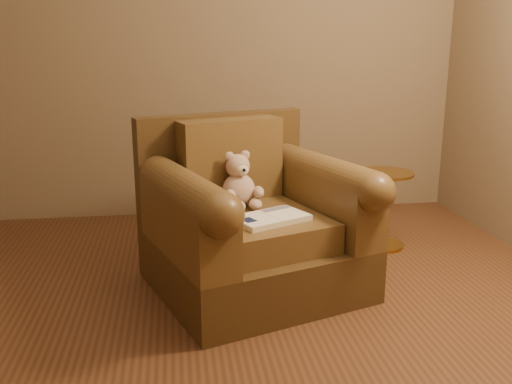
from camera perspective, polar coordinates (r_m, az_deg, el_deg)
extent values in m
plane|color=brown|center=(2.81, -2.79, -13.82)|extent=(4.00, 4.00, 0.00)
cube|color=#766249|center=(4.46, -5.56, 14.88)|extent=(4.00, 0.02, 2.70)
cube|color=#766249|center=(0.50, 18.28, 14.45)|extent=(4.00, 0.02, 2.70)
cube|color=#453017|center=(3.20, -0.13, -7.15)|extent=(1.31, 1.27, 0.29)
cube|color=#453017|center=(3.44, -3.50, 2.57)|extent=(1.02, 0.44, 0.64)
cube|color=brown|center=(3.08, 0.31, -3.62)|extent=(0.81, 0.88, 0.16)
cube|color=brown|center=(3.31, -2.57, 3.27)|extent=(0.62, 0.35, 0.47)
cube|color=brown|center=(2.89, -7.01, -3.14)|extent=(0.49, 0.90, 0.33)
cube|color=brown|center=(3.26, 6.79, -1.05)|extent=(0.49, 0.90, 0.33)
cylinder|color=brown|center=(2.85, -7.12, 0.05)|extent=(0.49, 0.90, 0.21)
cylinder|color=brown|center=(3.22, 6.89, 1.79)|extent=(0.49, 0.90, 0.21)
ellipsoid|color=tan|center=(3.19, -1.73, 0.16)|extent=(0.19, 0.17, 0.19)
sphere|color=tan|center=(3.17, -1.84, 2.60)|extent=(0.14, 0.14, 0.14)
ellipsoid|color=tan|center=(3.14, -2.68, 3.56)|extent=(0.05, 0.03, 0.05)
ellipsoid|color=tan|center=(3.18, -1.10, 3.70)|extent=(0.05, 0.03, 0.05)
ellipsoid|color=beige|center=(3.11, -1.35, 2.16)|extent=(0.06, 0.04, 0.05)
sphere|color=black|center=(3.09, -1.19, 2.21)|extent=(0.02, 0.02, 0.02)
ellipsoid|color=tan|center=(3.09, -2.60, -0.34)|extent=(0.06, 0.12, 0.06)
ellipsoid|color=tan|center=(3.16, 0.25, 0.01)|extent=(0.06, 0.12, 0.06)
ellipsoid|color=tan|center=(3.09, -1.72, -1.46)|extent=(0.07, 0.12, 0.06)
ellipsoid|color=tan|center=(3.13, -0.05, -1.24)|extent=(0.07, 0.12, 0.06)
cube|color=beige|center=(2.94, 1.46, -2.66)|extent=(0.44, 0.37, 0.03)
cube|color=white|center=(2.89, -0.05, -2.70)|extent=(0.26, 0.28, 0.00)
cube|color=white|center=(2.99, 2.93, -2.08)|extent=(0.26, 0.28, 0.00)
cube|color=beige|center=(2.94, 1.46, -2.37)|extent=(0.11, 0.21, 0.00)
cube|color=#0F1638|center=(2.86, -0.76, -2.81)|extent=(0.09, 0.10, 0.00)
cube|color=slate|center=(3.05, 2.02, -1.68)|extent=(0.17, 0.12, 0.00)
cylinder|color=#B78532|center=(3.96, 12.42, -5.16)|extent=(0.29, 0.29, 0.02)
cylinder|color=#B78532|center=(3.89, 12.62, -1.75)|extent=(0.03, 0.03, 0.48)
cylinder|color=#B78532|center=(3.82, 12.83, 1.83)|extent=(0.37, 0.37, 0.02)
cylinder|color=#B78532|center=(3.83, 12.82, 1.66)|extent=(0.03, 0.03, 0.02)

